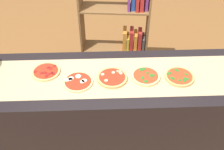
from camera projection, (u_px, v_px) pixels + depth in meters
ground_plane at (112, 143)px, 2.89m from camera, size 12.00×12.00×0.00m
counter at (112, 114)px, 2.58m from camera, size 2.60×0.72×0.95m
parchment_paper at (112, 77)px, 2.26m from camera, size 2.11×0.50×0.00m
pizza_pepperoni_0 at (46, 72)px, 2.30m from camera, size 0.24×0.24×0.02m
pizza_mozzarella_1 at (78, 82)px, 2.20m from camera, size 0.24×0.24×0.02m
pizza_mushroom_2 at (112, 78)px, 2.24m from camera, size 0.25×0.25×0.03m
pizza_spinach_3 at (146, 76)px, 2.25m from camera, size 0.24×0.24×0.03m
pizza_spinach_4 at (179, 77)px, 2.25m from camera, size 0.24×0.24×0.03m
bookshelf at (123, 34)px, 3.18m from camera, size 0.80×0.35×1.59m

